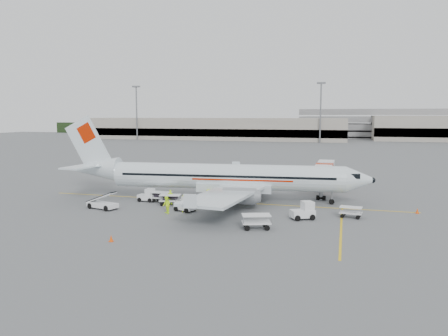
{
  "coord_description": "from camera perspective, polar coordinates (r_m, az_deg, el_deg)",
  "views": [
    {
      "loc": [
        14.08,
        -48.72,
        10.17
      ],
      "look_at": [
        0.0,
        2.0,
        3.8
      ],
      "focal_mm": 35.0,
      "sensor_mm": 36.0,
      "label": 1
    }
  ],
  "objects": [
    {
      "name": "ground",
      "position": [
        51.72,
        -0.59,
        -4.44
      ],
      "size": [
        360.0,
        360.0,
        0.0
      ],
      "primitive_type": "plane",
      "color": "#56595B"
    },
    {
      "name": "stripe_lead",
      "position": [
        51.72,
        -0.59,
        -4.43
      ],
      "size": [
        44.0,
        0.2,
        0.01
      ],
      "primitive_type": "cube",
      "color": "yellow",
      "rests_on": "ground"
    },
    {
      "name": "stripe_cross",
      "position": [
        41.97,
        15.06,
        -7.36
      ],
      "size": [
        0.2,
        20.0,
        0.01
      ],
      "primitive_type": "cube",
      "color": "yellow",
      "rests_on": "ground"
    },
    {
      "name": "terminal_west",
      "position": [
        186.81,
        -1.33,
        5.16
      ],
      "size": [
        110.0,
        22.0,
        9.0
      ],
      "primitive_type": null,
      "color": "gray",
      "rests_on": "ground"
    },
    {
      "name": "parking_garage",
      "position": [
        209.03,
        18.6,
        5.68
      ],
      "size": [
        62.0,
        24.0,
        14.0
      ],
      "primitive_type": null,
      "color": "slate",
      "rests_on": "ground"
    },
    {
      "name": "treeline",
      "position": [
        224.27,
        11.95,
        4.92
      ],
      "size": [
        300.0,
        3.0,
        6.0
      ],
      "primitive_type": null,
      "color": "black",
      "rests_on": "ground"
    },
    {
      "name": "mast_west",
      "position": [
        186.72,
        -11.33,
        7.02
      ],
      "size": [
        3.2,
        1.2,
        22.0
      ],
      "primitive_type": null,
      "color": "slate",
      "rests_on": "ground"
    },
    {
      "name": "mast_center",
      "position": [
        166.97,
        12.49,
        7.02
      ],
      "size": [
        3.2,
        1.2,
        22.0
      ],
      "primitive_type": null,
      "color": "slate",
      "rests_on": "ground"
    },
    {
      "name": "aircraft",
      "position": [
        51.57,
        0.4,
        1.11
      ],
      "size": [
        38.59,
        31.58,
        9.94
      ],
      "primitive_type": null,
      "rotation": [
        0.0,
        0.0,
        0.1
      ],
      "color": "silver",
      "rests_on": "ground"
    },
    {
      "name": "jet_bridge",
      "position": [
        59.07,
        12.96,
        -1.28
      ],
      "size": [
        3.02,
        14.85,
        3.89
      ],
      "primitive_type": null,
      "rotation": [
        0.0,
        0.0,
        -0.02
      ],
      "color": "white",
      "rests_on": "ground"
    },
    {
      "name": "belt_loader",
      "position": [
        49.49,
        -15.6,
        -3.73
      ],
      "size": [
        4.95,
        2.95,
        2.52
      ],
      "primitive_type": null,
      "rotation": [
        0.0,
        0.0,
        -0.28
      ],
      "color": "white",
      "rests_on": "ground"
    },
    {
      "name": "tug_fore",
      "position": [
        43.73,
        10.22,
        -5.48
      ],
      "size": [
        2.62,
        2.23,
        1.76
      ],
      "primitive_type": null,
      "rotation": [
        0.0,
        0.0,
        0.5
      ],
      "color": "white",
      "rests_on": "ground"
    },
    {
      "name": "tug_mid",
      "position": [
        46.77,
        -5.12,
        -4.64
      ],
      "size": [
        2.47,
        1.94,
        1.67
      ],
      "primitive_type": null,
      "rotation": [
        0.0,
        0.0,
        -0.37
      ],
      "color": "white",
      "rests_on": "ground"
    },
    {
      "name": "tug_aft",
      "position": [
        52.71,
        -10.08,
        -3.48
      ],
      "size": [
        2.01,
        1.17,
        1.53
      ],
      "primitive_type": null,
      "rotation": [
        0.0,
        0.0,
        -0.02
      ],
      "color": "white",
      "rests_on": "ground"
    },
    {
      "name": "cart_loaded_a",
      "position": [
        50.08,
        -7.04,
        -4.15
      ],
      "size": [
        2.59,
        1.84,
        1.23
      ],
      "primitive_type": null,
      "rotation": [
        0.0,
        0.0,
        0.2
      ],
      "color": "white",
      "rests_on": "ground"
    },
    {
      "name": "cart_loaded_b",
      "position": [
        51.94,
        -8.15,
        -3.77
      ],
      "size": [
        2.48,
        1.63,
        1.23
      ],
      "primitive_type": null,
      "rotation": [
        0.0,
        0.0,
        -0.1
      ],
      "color": "white",
      "rests_on": "ground"
    },
    {
      "name": "cart_empty_a",
      "position": [
        39.61,
        4.23,
        -7.0
      ],
      "size": [
        2.91,
        2.26,
        1.33
      ],
      "primitive_type": null,
      "rotation": [
        0.0,
        0.0,
        0.33
      ],
      "color": "white",
      "rests_on": "ground"
    },
    {
      "name": "cart_empty_b",
      "position": [
        45.55,
        16.23,
        -5.56
      ],
      "size": [
        2.28,
        1.54,
        1.11
      ],
      "primitive_type": null,
      "rotation": [
        0.0,
        0.0,
        -0.14
      ],
      "color": "white",
      "rests_on": "ground"
    },
    {
      "name": "cone_nose",
      "position": [
        49.93,
        23.94,
        -5.12
      ],
      "size": [
        0.35,
        0.35,
        0.56
      ],
      "primitive_type": "cone",
      "color": "#F34905",
      "rests_on": "ground"
    },
    {
      "name": "cone_port",
      "position": [
        69.07,
        0.51,
        -1.33
      ],
      "size": [
        0.34,
        0.34,
        0.56
      ],
      "primitive_type": "cone",
      "color": "#F34905",
      "rests_on": "ground"
    },
    {
      "name": "cone_stbd",
      "position": [
        36.93,
        -14.53,
        -8.85
      ],
      "size": [
        0.35,
        0.35,
        0.57
      ],
      "primitive_type": "cone",
      "color": "#F34905",
      "rests_on": "ground"
    },
    {
      "name": "crew_a",
      "position": [
        46.27,
        -5.22,
        -4.62
      ],
      "size": [
        0.78,
        0.61,
        1.91
      ],
      "primitive_type": "imported",
      "rotation": [
        0.0,
        0.0,
        0.24
      ],
      "color": "#C5F018",
      "rests_on": "ground"
    },
    {
      "name": "crew_b",
      "position": [
        45.71,
        -7.52,
        -4.82
      ],
      "size": [
        1.14,
        1.14,
        1.86
      ],
      "primitive_type": "imported",
      "rotation": [
        0.0,
        0.0,
        -0.8
      ],
      "color": "#C5F018",
      "rests_on": "ground"
    },
    {
      "name": "crew_c",
      "position": [
        50.41,
        -2.07,
        -3.75
      ],
      "size": [
        0.7,
        1.14,
        1.71
      ],
      "primitive_type": "imported",
      "rotation": [
        0.0,
        0.0,
        1.63
      ],
      "color": "#C5F018",
      "rests_on": "ground"
    },
    {
      "name": "crew_d",
      "position": [
        50.51,
        -7.0,
        -3.79
      ],
      "size": [
        1.05,
        0.62,
        1.68
      ],
      "primitive_type": "imported",
      "rotation": [
        0.0,
        0.0,
        3.37
      ],
      "color": "#C5F018",
      "rests_on": "ground"
    }
  ]
}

